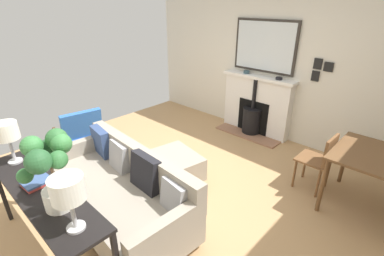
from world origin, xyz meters
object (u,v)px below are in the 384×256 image
mantel_bowl_far (279,78)px  table_lamp_far_end (68,191)px  mantel_bowl_near (246,72)px  armchair_accent (81,131)px  dining_table (373,163)px  dining_chair_near_fireplace (321,158)px  ottoman (175,165)px  potted_plant (51,164)px  book_stack (37,182)px  fireplace (255,108)px  sofa (119,191)px  console_table (43,197)px  table_lamp_near_end (7,133)px

mantel_bowl_far → table_lamp_far_end: 3.89m
mantel_bowl_near → armchair_accent: mantel_bowl_near is taller
dining_table → dining_chair_near_fireplace: size_ratio=1.12×
ottoman → dining_chair_near_fireplace: dining_chair_near_fireplace is taller
potted_plant → dining_table: potted_plant is taller
ottoman → potted_plant: bearing=13.4°
dining_chair_near_fireplace → book_stack: bearing=-29.3°
mantel_bowl_near → mantel_bowl_far: size_ratio=0.98×
fireplace → table_lamp_far_end: 3.99m
sofa → potted_plant: bearing=26.1°
mantel_bowl_far → dining_table: size_ratio=0.13×
potted_plant → dining_chair_near_fireplace: (-2.83, 1.13, -0.72)m
sofa → dining_table: 2.95m
armchair_accent → table_lamp_far_end: size_ratio=1.83×
ottoman → armchair_accent: size_ratio=0.97×
fireplace → potted_plant: potted_plant is taller
console_table → table_lamp_far_end: size_ratio=4.02×
table_lamp_near_end → table_lamp_far_end: size_ratio=1.00×
dining_table → table_lamp_near_end: bearing=-43.8°
sofa → table_lamp_far_end: size_ratio=4.66×
mantel_bowl_near → console_table: bearing=5.4°
potted_plant → dining_table: (-2.83, 1.69, -0.56)m
table_lamp_far_end → fireplace: bearing=-168.5°
table_lamp_near_end → dining_table: 3.99m
sofa → armchair_accent: size_ratio=2.54×
sofa → table_lamp_far_end: table_lamp_far_end is taller
armchair_accent → dining_chair_near_fireplace: (-1.71, 3.14, 0.03)m
mantel_bowl_near → sofa: 3.22m
mantel_bowl_near → dining_table: (1.01, 2.42, -0.49)m
book_stack → console_table: bearing=86.8°
dining_table → console_table: bearing=-35.7°
sofa → dining_chair_near_fireplace: 2.57m
ottoman → dining_chair_near_fireplace: bearing=127.1°
fireplace → mantel_bowl_near: bearing=-92.1°
sofa → table_lamp_near_end: size_ratio=4.68×
ottoman → book_stack: 1.78m
mantel_bowl_near → potted_plant: bearing=10.7°
dining_chair_near_fireplace → armchair_accent: bearing=-61.4°
console_table → book_stack: (-0.01, -0.11, 0.11)m
armchair_accent → dining_table: 4.08m
mantel_bowl_far → armchair_accent: bearing=-35.4°
sofa → dining_table: bearing=135.5°
mantel_bowl_far → sofa: 3.22m
armchair_accent → dining_chair_near_fireplace: size_ratio=1.02×
fireplace → table_lamp_far_end: size_ratio=3.08×
mantel_bowl_near → dining_chair_near_fireplace: bearing=61.4°
console_table → table_lamp_far_end: bearing=90.0°
sofa → potted_plant: size_ratio=3.19×
table_lamp_far_end → dining_chair_near_fireplace: 3.04m
fireplace → mantel_bowl_near: 0.70m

